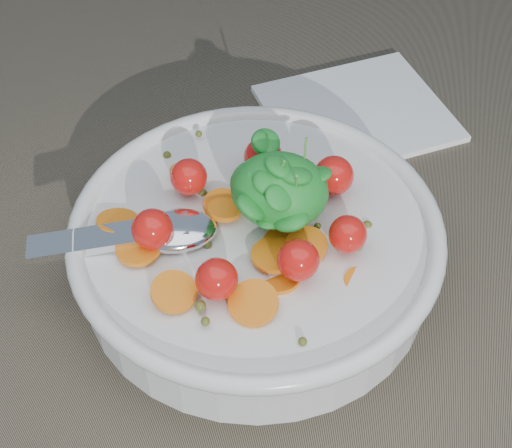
# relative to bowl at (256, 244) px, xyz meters

# --- Properties ---
(ground) EXTENTS (6.00, 6.00, 0.00)m
(ground) POSITION_rel_bowl_xyz_m (0.02, -0.01, -0.03)
(ground) COLOR #6E634E
(ground) RESTS_ON ground
(bowl) EXTENTS (0.29, 0.27, 0.12)m
(bowl) POSITION_rel_bowl_xyz_m (0.00, 0.00, 0.00)
(bowl) COLOR silver
(bowl) RESTS_ON ground
(napkin) EXTENTS (0.21, 0.20, 0.01)m
(napkin) POSITION_rel_bowl_xyz_m (0.06, 0.20, -0.03)
(napkin) COLOR white
(napkin) RESTS_ON ground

